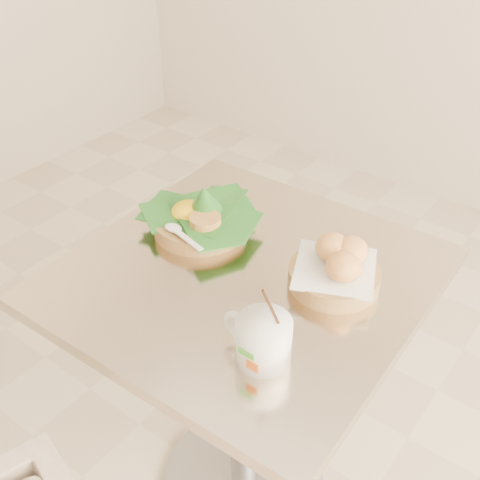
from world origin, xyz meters
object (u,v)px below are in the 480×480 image
Objects in this scene: bread_basket at (337,268)px; coffee_mug at (262,338)px; cafe_table at (244,347)px; rice_basket at (200,217)px.

bread_basket is 0.25m from coffee_mug.
rice_basket is at bearing 160.67° from cafe_table.
rice_basket is at bearing 145.51° from coffee_mug.
coffee_mug is (0.16, -0.17, 0.27)m from cafe_table.
cafe_table is at bearing -153.47° from bread_basket.
coffee_mug is at bearing -46.10° from cafe_table.
cafe_table is 0.36m from coffee_mug.
cafe_table is 0.32m from bread_basket.
rice_basket is 1.27× the size of bread_basket.
coffee_mug is (-0.00, -0.25, 0.01)m from bread_basket.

